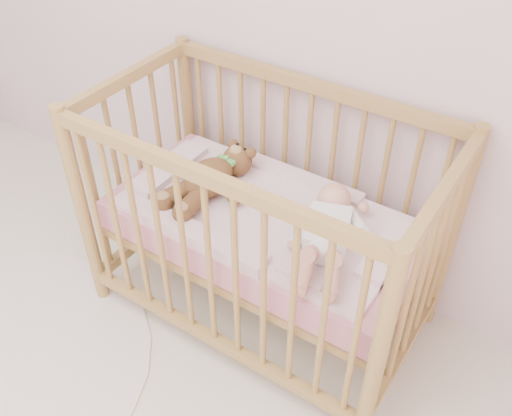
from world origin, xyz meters
The scene contains 5 objects.
crib centered at (0.34, 1.60, 0.50)m, with size 1.36×0.76×1.00m, color #AE8A4A, non-canonical shape.
mattress centered at (0.34, 1.60, 0.49)m, with size 1.22×0.62×0.13m, color pink.
blanket centered at (0.34, 1.60, 0.56)m, with size 1.10×0.58×0.06m, color pink, non-canonical shape.
baby centered at (0.63, 1.58, 0.64)m, with size 0.28×0.58×0.14m, color white, non-canonical shape.
teddy_bear centered at (0.09, 1.58, 0.65)m, with size 0.36×0.51×0.14m, color brown, non-canonical shape.
Camera 1 is at (1.25, 0.16, 2.01)m, focal length 40.00 mm.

